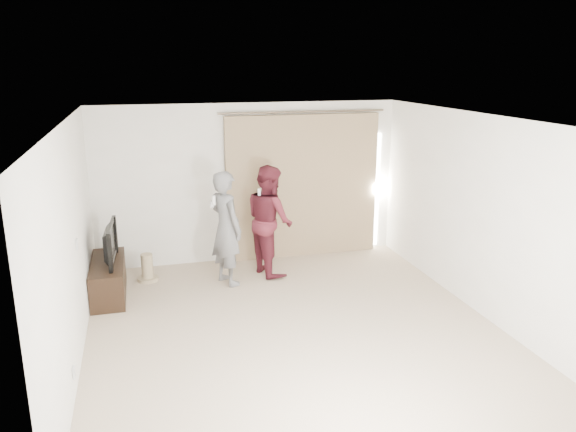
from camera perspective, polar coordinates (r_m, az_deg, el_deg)
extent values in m
plane|color=#C9B397|center=(7.15, 0.62, -11.40)|extent=(5.50, 5.50, 0.00)
cube|color=white|center=(9.26, -3.95, 3.38)|extent=(5.00, 0.04, 2.60)
cube|color=white|center=(6.48, -21.17, -2.93)|extent=(0.04, 5.50, 2.60)
cube|color=silver|center=(6.89, -20.65, -2.70)|extent=(0.02, 0.08, 0.12)
cube|color=silver|center=(6.05, -20.92, -14.60)|extent=(0.02, 0.08, 0.12)
cube|color=white|center=(6.41, 0.68, 9.82)|extent=(5.00, 5.50, 0.01)
cube|color=tan|center=(9.43, 1.52, 3.00)|extent=(2.60, 0.10, 2.40)
cylinder|color=#716250|center=(9.24, 1.58, 10.53)|extent=(2.80, 0.03, 0.03)
cube|color=white|center=(9.96, 8.98, 2.60)|extent=(0.08, 0.04, 2.00)
cube|color=black|center=(8.41, -17.78, -6.07)|extent=(0.45, 1.31, 0.50)
imported|color=black|center=(8.24, -18.08, -2.66)|extent=(0.18, 0.96, 0.55)
cylinder|color=#C3B286|center=(8.87, -14.03, -6.21)|extent=(0.32, 0.32, 0.05)
cylinder|color=#C3B286|center=(8.80, -14.12, -4.92)|extent=(0.18, 0.18, 0.37)
imported|color=slate|center=(8.31, -6.30, -1.23)|extent=(0.64, 0.74, 1.72)
cube|color=silver|center=(8.07, -7.54, 1.59)|extent=(0.04, 0.04, 0.14)
cube|color=silver|center=(8.31, -7.72, 1.18)|extent=(0.05, 0.05, 0.09)
imported|color=#561A24|center=(8.69, -1.88, -0.40)|extent=(0.83, 0.96, 1.72)
cube|color=silver|center=(8.44, -2.95, 2.34)|extent=(0.04, 0.04, 0.14)
cube|color=silver|center=(8.68, -3.24, 1.91)|extent=(0.05, 0.05, 0.09)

